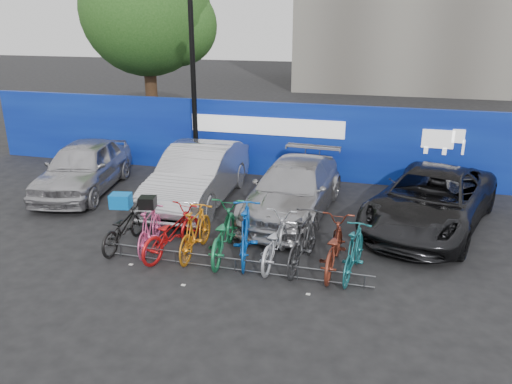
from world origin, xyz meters
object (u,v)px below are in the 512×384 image
at_px(bike_8, 333,246).
at_px(bike_7, 303,240).
at_px(tree, 152,13).
at_px(bike_5, 246,233).
at_px(car_3, 431,200).
at_px(car_0, 83,167).
at_px(bike_2, 171,232).
at_px(lamppost, 193,74).
at_px(bike_rack, 235,264).
at_px(bike_9, 354,252).
at_px(bike_1, 150,229).
at_px(bike_3, 195,232).
at_px(car_1, 198,175).
at_px(bike_6, 275,240).
at_px(bike_0, 123,227).
at_px(car_2, 293,189).
at_px(bike_4, 223,232).

bearing_deg(bike_8, bike_7, 4.16).
bearing_deg(tree, bike_7, -51.30).
xyz_separation_m(tree, bike_7, (8.07, -10.07, -4.48)).
bearing_deg(bike_5, car_3, -156.25).
bearing_deg(car_0, bike_7, -33.64).
bearing_deg(bike_8, bike_2, 4.73).
xyz_separation_m(lamppost, bike_rack, (3.20, -6.00, -3.11)).
bearing_deg(bike_9, bike_1, 7.41).
height_order(bike_2, bike_3, bike_3).
bearing_deg(bike_1, lamppost, -88.19).
bearing_deg(car_0, car_1, -10.01).
bearing_deg(lamppost, car_1, -67.08).
height_order(car_0, bike_8, car_0).
height_order(bike_6, bike_7, bike_7).
relative_size(tree, car_0, 1.76).
height_order(bike_3, bike_7, bike_7).
relative_size(bike_0, bike_6, 0.93).
relative_size(car_0, bike_1, 2.68).
bearing_deg(car_1, tree, 121.47).
distance_m(car_2, bike_4, 2.99).
distance_m(lamppost, bike_1, 6.26).
xyz_separation_m(tree, lamppost, (3.57, -4.66, -1.80)).
bearing_deg(bike_3, bike_6, -177.28).
xyz_separation_m(bike_rack, bike_6, (0.70, 0.61, 0.34)).
relative_size(bike_7, bike_8, 0.99).
bearing_deg(bike_rack, bike_3, 153.67).
bearing_deg(car_2, bike_7, -70.98).
relative_size(lamppost, bike_7, 3.11).
xyz_separation_m(bike_1, bike_9, (4.47, -0.02, 0.03)).
xyz_separation_m(bike_rack, car_1, (-2.20, 3.64, 0.63)).
bearing_deg(bike_0, bike_2, 177.22).
relative_size(bike_rack, car_3, 1.10).
relative_size(car_0, bike_0, 2.47).
bearing_deg(bike_9, car_0, -13.32).
bearing_deg(bike_2, bike_4, -155.26).
distance_m(tree, car_2, 11.16).
bearing_deg(lamppost, bike_9, -44.96).
bearing_deg(bike_9, bike_7, 1.09).
xyz_separation_m(bike_7, bike_8, (0.62, 0.03, -0.07)).
bearing_deg(car_3, bike_1, -136.17).
bearing_deg(tree, car_2, -44.68).
relative_size(car_0, bike_7, 2.25).
distance_m(bike_3, bike_5, 1.11).
relative_size(bike_7, bike_9, 1.12).
xyz_separation_m(lamppost, bike_5, (3.25, -5.39, -2.66)).
relative_size(bike_rack, bike_2, 2.89).
xyz_separation_m(car_3, bike_0, (-6.71, -2.97, -0.24)).
bearing_deg(car_0, car_3, -11.49).
xyz_separation_m(lamppost, bike_4, (2.75, -5.38, -2.72)).
distance_m(car_1, bike_6, 4.20).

